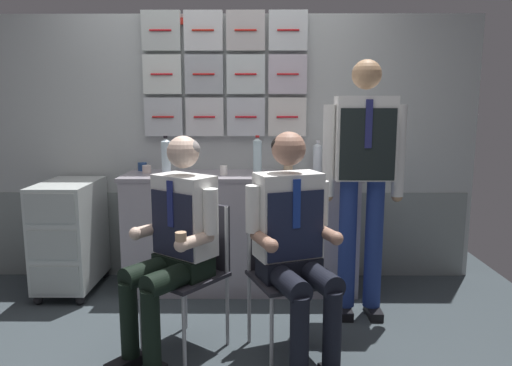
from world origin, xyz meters
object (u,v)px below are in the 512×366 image
at_px(folding_chair_left, 195,258).
at_px(crew_member_standing, 363,166).
at_px(folding_chair_right, 282,260).
at_px(paper_cup_blue, 147,169).
at_px(crew_member_right, 294,236).
at_px(water_bottle_clear, 166,157).
at_px(service_trolley, 70,233).
at_px(crew_member_left, 174,237).

bearing_deg(folding_chair_left, crew_member_standing, 20.36).
distance_m(folding_chair_right, crew_member_standing, 0.87).
bearing_deg(paper_cup_blue, crew_member_standing, -19.08).
height_order(folding_chair_left, crew_member_standing, crew_member_standing).
distance_m(crew_member_right, water_bottle_clear, 1.34).
xyz_separation_m(service_trolley, crew_member_right, (1.66, -0.98, 0.26)).
bearing_deg(paper_cup_blue, folding_chair_left, -62.33).
distance_m(service_trolley, crew_member_left, 1.38).
xyz_separation_m(water_bottle_clear, paper_cup_blue, (-0.19, 0.17, -0.11)).
bearing_deg(crew_member_right, crew_member_left, 176.26).
xyz_separation_m(crew_member_right, water_bottle_clear, (-0.89, 0.95, 0.33)).
height_order(folding_chair_left, folding_chair_right, same).
distance_m(service_trolley, paper_cup_blue, 0.77).
distance_m(service_trolley, folding_chair_left, 1.35).
height_order(service_trolley, crew_member_standing, crew_member_standing).
xyz_separation_m(crew_member_right, crew_member_standing, (0.50, 0.57, 0.32)).
distance_m(service_trolley, crew_member_right, 1.95).
bearing_deg(folding_chair_left, crew_member_right, -16.66).
bearing_deg(folding_chair_right, crew_member_right, -69.05).
distance_m(crew_member_standing, water_bottle_clear, 1.44).
relative_size(folding_chair_right, crew_member_right, 0.66).
xyz_separation_m(crew_member_left, folding_chair_right, (0.62, 0.10, -0.17)).
relative_size(service_trolley, crew_member_left, 0.68).
distance_m(crew_member_left, crew_member_standing, 1.33).
xyz_separation_m(service_trolley, crew_member_left, (0.98, -0.94, 0.24)).
bearing_deg(crew_member_standing, crew_member_left, -155.75).
bearing_deg(water_bottle_clear, folding_chair_left, -68.30).
bearing_deg(crew_member_left, crew_member_right, -3.74).
distance_m(crew_member_left, crew_member_right, 0.68).
bearing_deg(paper_cup_blue, folding_chair_right, -43.58).
distance_m(service_trolley, crew_member_standing, 2.27).
bearing_deg(crew_member_standing, water_bottle_clear, 164.94).
bearing_deg(crew_member_right, water_bottle_clear, 133.16).
height_order(service_trolley, folding_chair_left, same).
xyz_separation_m(folding_chair_right, crew_member_standing, (0.56, 0.43, 0.51)).
bearing_deg(water_bottle_clear, paper_cup_blue, 137.59).
distance_m(crew_member_left, paper_cup_blue, 1.17).
height_order(folding_chair_left, crew_member_right, crew_member_right).
xyz_separation_m(service_trolley, paper_cup_blue, (0.58, 0.13, 0.48)).
bearing_deg(water_bottle_clear, service_trolley, 177.21).
bearing_deg(folding_chair_right, water_bottle_clear, 136.16).
height_order(crew_member_standing, paper_cup_blue, crew_member_standing).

